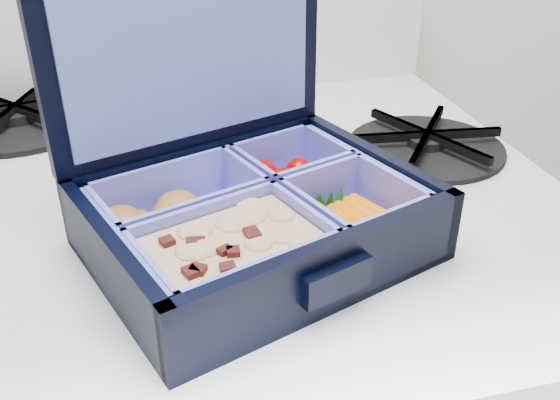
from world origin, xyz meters
name	(u,v)px	position (x,y,z in m)	size (l,w,h in m)	color
bento_box	(257,219)	(-0.42, 1.55, 0.96)	(0.25, 0.19, 0.06)	black
burner_grate	(427,139)	(-0.20, 1.69, 0.94)	(0.17, 0.17, 0.02)	black
burner_grate_rear	(17,116)	(-0.63, 1.86, 0.94)	(0.19, 0.19, 0.02)	black
fork	(279,166)	(-0.37, 1.68, 0.93)	(0.02, 0.18, 0.01)	#B8B8B8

